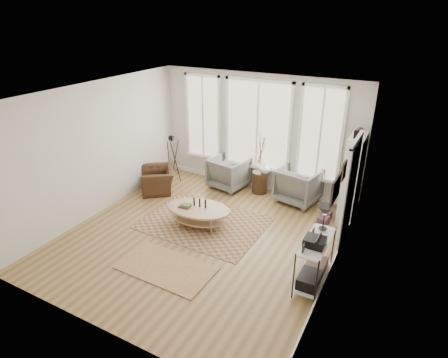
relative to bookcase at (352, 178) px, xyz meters
The scene contains 17 objects.
room 3.30m from the bookcase, 137.70° to the right, with size 5.50×5.54×2.90m.
bay_window 2.57m from the bookcase, 168.63° to the left, with size 4.14×0.12×2.24m.
door 1.10m from the bookcase, 82.91° to the right, with size 0.09×1.06×2.22m.
bookcase is the anchor object (origin of this frame).
low_shelf 2.56m from the bookcase, 91.28° to the right, with size 0.38×1.08×1.30m.
wall_art 2.66m from the bookcase, 86.75° to the right, with size 0.04×0.88×0.44m.
rug_main 3.32m from the bookcase, 146.97° to the right, with size 2.55×1.92×0.01m, color brown.
rug_runner 4.30m from the bookcase, 126.07° to the right, with size 1.71×0.95×0.01m, color brown.
coffee_table 3.36m from the bookcase, 145.41° to the right, with size 1.46×1.03×0.63m.
armchair_left 3.08m from the bookcase, behind, with size 0.87×0.89×0.81m, color slate.
armchair_right 1.33m from the bookcase, 169.79° to the left, with size 0.92×0.95×0.86m, color slate.
side_table 2.23m from the bookcase, behind, with size 0.37×0.37×1.56m.
vase 2.12m from the bookcase, behind, with size 0.25×0.25×0.26m, color silver.
accent_chair 4.66m from the bookcase, 168.78° to the right, with size 0.80×0.92×0.59m, color #3C2516.
tripod_camera 4.53m from the bookcase, behind, with size 0.45×0.45×1.27m.
book_stack_near 0.99m from the bookcase, 147.19° to the right, with size 0.20×0.25×0.16m, color maroon.
book_stack_far 1.10m from the bookcase, 125.17° to the right, with size 0.20×0.25×0.16m, color maroon.
Camera 1 is at (3.45, -5.48, 4.23)m, focal length 30.00 mm.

